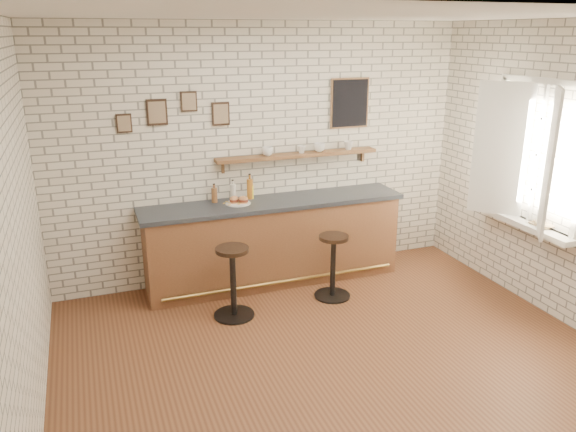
% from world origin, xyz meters
% --- Properties ---
extents(ground, '(5.00, 5.00, 0.00)m').
position_xyz_m(ground, '(0.00, 0.00, 0.00)').
color(ground, brown).
rests_on(ground, ground).
extents(bar_counter, '(3.10, 0.65, 1.01)m').
position_xyz_m(bar_counter, '(0.02, 1.70, 0.51)').
color(bar_counter, brown).
rests_on(bar_counter, ground).
extents(sandwich_plate, '(0.28, 0.28, 0.01)m').
position_xyz_m(sandwich_plate, '(-0.40, 1.72, 1.02)').
color(sandwich_plate, white).
rests_on(sandwich_plate, bar_counter).
extents(ciabatta_sandwich, '(0.24, 0.18, 0.07)m').
position_xyz_m(ciabatta_sandwich, '(-0.39, 1.72, 1.06)').
color(ciabatta_sandwich, tan).
rests_on(ciabatta_sandwich, sandwich_plate).
extents(potato_chips, '(0.26, 0.18, 0.00)m').
position_xyz_m(potato_chips, '(-0.41, 1.72, 1.02)').
color(potato_chips, gold).
rests_on(potato_chips, sandwich_plate).
extents(bitters_bottle_brown, '(0.07, 0.07, 0.22)m').
position_xyz_m(bitters_bottle_brown, '(-0.63, 1.87, 1.10)').
color(bitters_bottle_brown, brown).
rests_on(bitters_bottle_brown, bar_counter).
extents(bitters_bottle_white, '(0.06, 0.06, 0.25)m').
position_xyz_m(bitters_bottle_white, '(-0.41, 1.87, 1.11)').
color(bitters_bottle_white, beige).
rests_on(bitters_bottle_white, bar_counter).
extents(bitters_bottle_amber, '(0.07, 0.07, 0.30)m').
position_xyz_m(bitters_bottle_amber, '(-0.21, 1.87, 1.13)').
color(bitters_bottle_amber, '#9B5919').
rests_on(bitters_bottle_amber, bar_counter).
extents(condiment_bottle_yellow, '(0.06, 0.06, 0.20)m').
position_xyz_m(condiment_bottle_yellow, '(-0.20, 1.87, 1.10)').
color(condiment_bottle_yellow, yellow).
rests_on(condiment_bottle_yellow, bar_counter).
extents(bar_stool_left, '(0.46, 0.46, 0.78)m').
position_xyz_m(bar_stool_left, '(-0.67, 1.00, 0.42)').
color(bar_stool_left, black).
rests_on(bar_stool_left, ground).
extents(bar_stool_right, '(0.42, 0.42, 0.74)m').
position_xyz_m(bar_stool_right, '(0.50, 1.06, 0.40)').
color(bar_stool_right, black).
rests_on(bar_stool_right, ground).
extents(wall_shelf, '(2.00, 0.18, 0.18)m').
position_xyz_m(wall_shelf, '(0.40, 1.90, 1.48)').
color(wall_shelf, brown).
rests_on(wall_shelf, ground).
extents(shelf_cup_a, '(0.17, 0.17, 0.10)m').
position_xyz_m(shelf_cup_a, '(0.02, 1.90, 1.55)').
color(shelf_cup_a, white).
rests_on(shelf_cup_a, wall_shelf).
extents(shelf_cup_b, '(0.14, 0.14, 0.09)m').
position_xyz_m(shelf_cup_b, '(0.45, 1.90, 1.55)').
color(shelf_cup_b, white).
rests_on(shelf_cup_b, wall_shelf).
extents(shelf_cup_c, '(0.15, 0.15, 0.11)m').
position_xyz_m(shelf_cup_c, '(0.68, 1.90, 1.55)').
color(shelf_cup_c, white).
rests_on(shelf_cup_c, wall_shelf).
extents(shelf_cup_d, '(0.13, 0.13, 0.10)m').
position_xyz_m(shelf_cup_d, '(1.06, 1.90, 1.55)').
color(shelf_cup_d, white).
rests_on(shelf_cup_d, wall_shelf).
extents(back_wall_decor, '(2.96, 0.02, 0.56)m').
position_xyz_m(back_wall_decor, '(0.23, 1.98, 2.05)').
color(back_wall_decor, black).
rests_on(back_wall_decor, ground).
extents(window_sill, '(0.20, 1.35, 0.06)m').
position_xyz_m(window_sill, '(2.40, 0.30, 0.90)').
color(window_sill, white).
rests_on(window_sill, ground).
extents(casement_window, '(0.40, 1.30, 1.56)m').
position_xyz_m(casement_window, '(2.36, 0.30, 1.65)').
color(casement_window, white).
rests_on(casement_window, ground).
extents(book_lower, '(0.17, 0.23, 0.02)m').
position_xyz_m(book_lower, '(2.38, 0.10, 0.94)').
color(book_lower, tan).
rests_on(book_lower, window_sill).
extents(book_upper, '(0.25, 0.27, 0.02)m').
position_xyz_m(book_upper, '(2.38, 0.11, 0.96)').
color(book_upper, tan).
rests_on(book_upper, book_lower).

